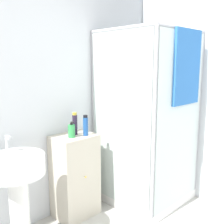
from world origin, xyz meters
The scene contains 7 objects.
wall_back centered at (0.00, 1.70, 1.25)m, with size 6.40×0.06×2.50m, color silver.
shower_enclosure centered at (1.20, 1.16, 0.54)m, with size 0.85×0.88×1.86m.
vanity_cabinet centered at (0.46, 1.50, 0.42)m, with size 0.41×0.34×0.83m.
sink centered at (-0.19, 1.35, 0.61)m, with size 0.42×0.42×0.96m.
soap_dispenser centered at (0.41, 1.47, 0.90)m, with size 0.06×0.07×0.15m.
shampoo_bottle_tall_black centered at (0.49, 1.52, 0.94)m, with size 0.05×0.05×0.22m.
shampoo_bottle_blue centered at (0.54, 1.42, 0.93)m, with size 0.05×0.05×0.20m.
Camera 1 is at (-1.00, -0.49, 1.52)m, focal length 42.00 mm.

